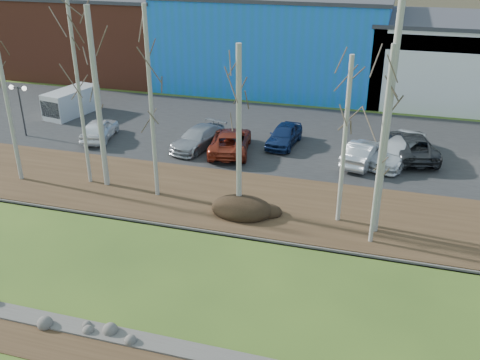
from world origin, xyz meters
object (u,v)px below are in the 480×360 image
(street_lamp, at_px, (19,97))
(car_5, at_px, (410,145))
(car_2, at_px, (198,138))
(car_4, at_px, (363,153))
(car_6, at_px, (396,152))
(car_0, at_px, (99,129))
(van_grey, at_px, (70,103))
(car_3, at_px, (284,135))
(car_1, at_px, (230,141))

(street_lamp, xyz_separation_m, car_5, (25.99, 3.65, -2.06))
(car_2, xyz_separation_m, car_4, (10.67, 0.36, 0.04))
(car_5, xyz_separation_m, car_6, (-0.84, -1.40, -0.06))
(car_0, height_order, van_grey, van_grey)
(car_3, distance_m, van_grey, 17.52)
(car_3, xyz_separation_m, van_grey, (-17.43, 1.70, 0.28))
(car_2, xyz_separation_m, car_6, (12.65, 1.02, 0.04))
(car_3, xyz_separation_m, car_4, (5.30, -1.77, 0.02))
(street_lamp, bearing_deg, car_3, 12.85)
(car_3, relative_size, car_5, 0.74)
(car_6, relative_size, van_grey, 1.04)
(car_0, bearing_deg, van_grey, -50.39)
(car_2, xyz_separation_m, car_5, (13.49, 2.42, 0.10))
(car_3, bearing_deg, car_6, -3.34)
(car_3, bearing_deg, car_5, 7.38)
(car_0, xyz_separation_m, car_4, (17.82, 0.65, 0.01))
(car_1, bearing_deg, street_lamp, -6.16)
(car_1, distance_m, car_4, 8.44)
(car_1, distance_m, car_5, 11.51)
(car_0, height_order, car_2, car_0)
(car_0, bearing_deg, car_2, 171.90)
(car_1, relative_size, car_2, 1.11)
(car_1, bearing_deg, car_2, -11.66)
(street_lamp, bearing_deg, car_4, 6.14)
(car_2, distance_m, car_6, 12.69)
(car_0, xyz_separation_m, car_6, (19.80, 1.31, 0.01))
(car_3, bearing_deg, street_lamp, -164.06)
(street_lamp, distance_m, car_1, 14.94)
(car_0, distance_m, car_6, 19.84)
(car_2, distance_m, car_5, 13.70)
(car_3, height_order, car_6, car_6)
(car_6, bearing_deg, car_1, -152.62)
(car_0, relative_size, car_5, 0.74)
(van_grey, bearing_deg, car_6, 4.25)
(car_4, relative_size, van_grey, 0.92)
(car_1, height_order, car_4, car_1)
(street_lamp, height_order, car_2, street_lamp)
(car_6, bearing_deg, car_3, -167.01)
(car_2, bearing_deg, car_1, 13.66)
(car_1, bearing_deg, car_5, -178.51)
(car_3, relative_size, van_grey, 0.87)
(car_1, height_order, car_2, car_1)
(car_0, height_order, car_1, car_1)
(car_2, height_order, van_grey, van_grey)
(car_0, bearing_deg, car_1, 171.14)
(car_6, bearing_deg, car_0, -154.59)
(car_3, distance_m, car_4, 5.59)
(car_3, height_order, car_5, car_5)
(car_6, height_order, van_grey, van_grey)
(street_lamp, xyz_separation_m, car_4, (23.17, 1.59, -2.12))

